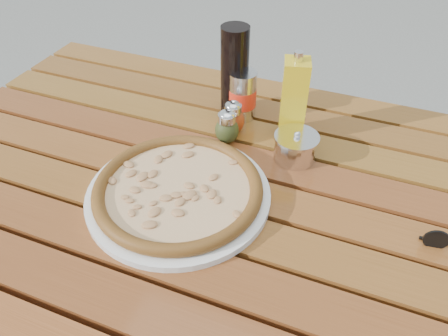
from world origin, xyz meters
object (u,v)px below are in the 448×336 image
at_px(pizza, 178,189).
at_px(pepper_shaker, 233,118).
at_px(olive_oil_cruet, 293,100).
at_px(dark_bottle, 235,72).
at_px(parmesan_tin, 296,147).
at_px(soda_can, 242,96).
at_px(plate, 179,195).
at_px(table, 221,211).
at_px(oregano_shaker, 227,127).

xyz_separation_m(pizza, pepper_shaker, (0.02, 0.25, 0.02)).
distance_m(pizza, olive_oil_cruet, 0.32).
bearing_deg(olive_oil_cruet, pepper_shaker, -165.92).
bearing_deg(dark_bottle, parmesan_tin, -33.20).
bearing_deg(olive_oil_cruet, soda_can, 164.60).
relative_size(plate, pepper_shaker, 4.39).
height_order(pizza, parmesan_tin, parmesan_tin).
xyz_separation_m(pepper_shaker, soda_can, (-0.00, 0.07, 0.02)).
bearing_deg(pepper_shaker, soda_can, 91.73).
distance_m(table, parmesan_tin, 0.21).
height_order(table, olive_oil_cruet, olive_oil_cruet).
height_order(oregano_shaker, olive_oil_cruet, olive_oil_cruet).
xyz_separation_m(dark_bottle, olive_oil_cruet, (0.16, -0.05, -0.01)).
bearing_deg(dark_bottle, olive_oil_cruet, -16.81).
bearing_deg(table, pizza, -135.09).
bearing_deg(pepper_shaker, olive_oil_cruet, 14.08).
distance_m(soda_can, olive_oil_cruet, 0.14).
distance_m(table, dark_bottle, 0.33).
xyz_separation_m(plate, parmesan_tin, (0.18, 0.20, 0.02)).
xyz_separation_m(pepper_shaker, olive_oil_cruet, (0.13, 0.03, 0.06)).
bearing_deg(pizza, soda_can, 86.81).
height_order(table, parmesan_tin, parmesan_tin).
height_order(pepper_shaker, soda_can, soda_can).
bearing_deg(dark_bottle, pizza, -88.76).
bearing_deg(table, oregano_shaker, 106.42).
xyz_separation_m(pepper_shaker, dark_bottle, (-0.03, 0.08, 0.07)).
bearing_deg(oregano_shaker, pepper_shaker, 91.23).
relative_size(table, pizza, 3.18).
height_order(table, soda_can, soda_can).
xyz_separation_m(plate, dark_bottle, (-0.01, 0.33, 0.10)).
bearing_deg(oregano_shaker, pizza, -95.64).
height_order(pizza, pepper_shaker, pepper_shaker).
relative_size(oregano_shaker, dark_bottle, 0.37).
xyz_separation_m(pizza, soda_can, (0.02, 0.31, 0.04)).
bearing_deg(pizza, parmesan_tin, 48.49).
height_order(pizza, soda_can, soda_can).
bearing_deg(oregano_shaker, table, -73.58).
relative_size(plate, dark_bottle, 1.64).
bearing_deg(oregano_shaker, plate, -95.64).
bearing_deg(soda_can, oregano_shaker, -88.46).
xyz_separation_m(pizza, olive_oil_cruet, (0.15, 0.28, 0.07)).
xyz_separation_m(soda_can, olive_oil_cruet, (0.13, -0.04, 0.04)).
distance_m(pizza, parmesan_tin, 0.27).
height_order(plate, olive_oil_cruet, olive_oil_cruet).
xyz_separation_m(table, soda_can, (-0.05, 0.25, 0.13)).
relative_size(pepper_shaker, dark_bottle, 0.37).
height_order(plate, parmesan_tin, parmesan_tin).
distance_m(table, soda_can, 0.29).
relative_size(pepper_shaker, soda_can, 0.68).
bearing_deg(table, olive_oil_cruet, 68.49).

